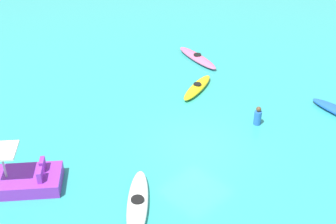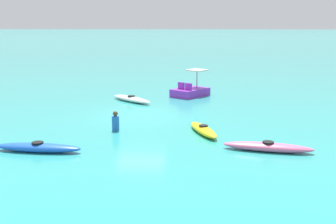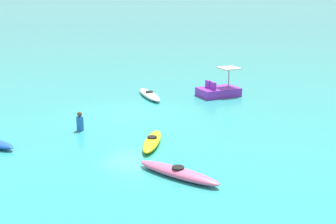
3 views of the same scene
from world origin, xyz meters
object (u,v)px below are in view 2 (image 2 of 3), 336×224
object	(u,v)px
kayak_blue	(38,147)
kayak_yellow	(203,130)
kayak_white	(131,99)
kayak_pink	(268,147)
pedal_boat_purple	(190,91)
person_near_shore	(116,122)

from	to	relation	value
kayak_blue	kayak_yellow	xyz separation A→B (m)	(-2.98, 6.21, 0.00)
kayak_blue	kayak_white	world-z (taller)	same
kayak_yellow	kayak_pink	distance (m)	3.41
pedal_boat_purple	kayak_yellow	bearing A→B (deg)	3.22
kayak_yellow	kayak_blue	bearing A→B (deg)	-64.40
kayak_yellow	person_near_shore	xyz separation A→B (m)	(-0.32, -3.87, 0.22)
kayak_yellow	person_near_shore	distance (m)	3.89
kayak_blue	person_near_shore	bearing A→B (deg)	144.62
kayak_blue	kayak_pink	size ratio (longest dim) A/B	1.00
kayak_blue	kayak_yellow	size ratio (longest dim) A/B	1.18
kayak_blue	kayak_pink	distance (m)	8.54
pedal_boat_purple	person_near_shore	world-z (taller)	pedal_boat_purple
kayak_yellow	kayak_white	xyz separation A→B (m)	(-7.43, -4.11, -0.00)
pedal_boat_purple	person_near_shore	size ratio (longest dim) A/B	3.19
person_near_shore	kayak_white	bearing A→B (deg)	-178.03
kayak_pink	pedal_boat_purple	world-z (taller)	pedal_boat_purple
kayak_white	pedal_boat_purple	bearing A→B (deg)	121.25
person_near_shore	pedal_boat_purple	bearing A→B (deg)	160.25
kayak_yellow	kayak_pink	size ratio (longest dim) A/B	0.84
kayak_white	person_near_shore	world-z (taller)	person_near_shore
kayak_white	pedal_boat_purple	xyz separation A→B (m)	(-2.17, 3.57, 0.17)
pedal_boat_purple	person_near_shore	distance (m)	9.85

